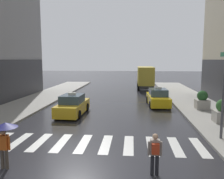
{
  "coord_description": "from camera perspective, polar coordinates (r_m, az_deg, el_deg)",
  "views": [
    {
      "loc": [
        1.95,
        -8.72,
        4.44
      ],
      "look_at": [
        0.48,
        8.0,
        2.26
      ],
      "focal_mm": 37.37,
      "sensor_mm": 36.0,
      "label": 1
    }
  ],
  "objects": [
    {
      "name": "crosswalk_markings",
      "position": [
        12.68,
        -4.26,
        -13.08
      ],
      "size": [
        11.3,
        2.8,
        0.01
      ],
      "color": "silver",
      "rests_on": "ground"
    },
    {
      "name": "pedestrian_with_backpack",
      "position": [
        9.29,
        10.48,
        -14.64
      ],
      "size": [
        0.55,
        0.43,
        1.65
      ],
      "color": "black",
      "rests_on": "ground"
    },
    {
      "name": "box_truck",
      "position": [
        34.74,
        8.12,
        3.07
      ],
      "size": [
        2.29,
        7.54,
        3.35
      ],
      "color": "#2D2D2D",
      "rests_on": "ground"
    },
    {
      "name": "ground_plane",
      "position": [
        9.98,
        -7.19,
        -19.08
      ],
      "size": [
        160.0,
        160.0,
        0.0
      ],
      "primitive_type": "plane",
      "color": "#26262B"
    },
    {
      "name": "taxi_lead",
      "position": [
        19.1,
        -9.61,
        -3.91
      ],
      "size": [
        2.04,
        4.59,
        1.8
      ],
      "color": "gold",
      "rests_on": "ground"
    },
    {
      "name": "planter_near_corner",
      "position": [
        17.65,
        25.43,
        -4.97
      ],
      "size": [
        1.1,
        1.1,
        1.6
      ],
      "color": "#A8A399",
      "rests_on": "curb_right"
    },
    {
      "name": "planter_mid_block",
      "position": [
        21.71,
        21.2,
        -2.55
      ],
      "size": [
        1.1,
        1.1,
        1.6
      ],
      "color": "#A8A399",
      "rests_on": "curb_right"
    },
    {
      "name": "pedestrian_with_umbrella",
      "position": [
        10.42,
        -24.76,
        -9.59
      ],
      "size": [
        0.96,
        0.96,
        1.94
      ],
      "color": "#473D33",
      "rests_on": "ground"
    },
    {
      "name": "taxi_second",
      "position": [
        22.93,
        11.17,
        -2.05
      ],
      "size": [
        2.06,
        4.6,
        1.8
      ],
      "color": "yellow",
      "rests_on": "ground"
    }
  ]
}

